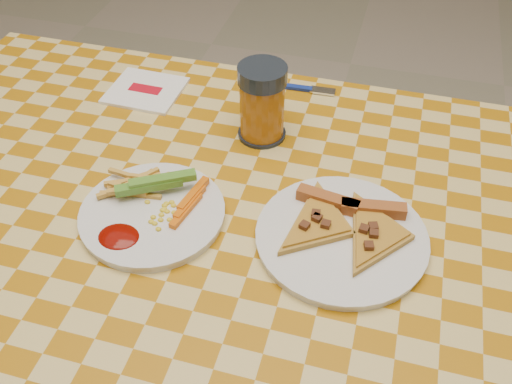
{
  "coord_description": "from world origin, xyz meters",
  "views": [
    {
      "loc": [
        0.19,
        -0.52,
        1.37
      ],
      "look_at": [
        0.02,
        0.07,
        0.78
      ],
      "focal_mm": 40.0,
      "sensor_mm": 36.0,
      "label": 1
    }
  ],
  "objects_px": {
    "plate_right": "(341,239)",
    "plate_left": "(153,215)",
    "drink_glass": "(262,103)",
    "table": "(228,264)"
  },
  "relations": [
    {
      "from": "table",
      "to": "plate_right",
      "type": "xyz_separation_m",
      "value": [
        0.16,
        0.03,
        0.08
      ]
    },
    {
      "from": "table",
      "to": "plate_left",
      "type": "relative_size",
      "value": 6.06
    },
    {
      "from": "table",
      "to": "plate_left",
      "type": "xyz_separation_m",
      "value": [
        -0.11,
        -0.0,
        0.08
      ]
    },
    {
      "from": "plate_right",
      "to": "drink_glass",
      "type": "relative_size",
      "value": 1.79
    },
    {
      "from": "plate_right",
      "to": "drink_glass",
      "type": "bearing_deg",
      "value": 129.7
    },
    {
      "from": "plate_right",
      "to": "plate_left",
      "type": "bearing_deg",
      "value": -174.31
    },
    {
      "from": "plate_left",
      "to": "table",
      "type": "bearing_deg",
      "value": 0.25
    },
    {
      "from": "plate_right",
      "to": "table",
      "type": "bearing_deg",
      "value": -170.58
    },
    {
      "from": "plate_right",
      "to": "drink_glass",
      "type": "xyz_separation_m",
      "value": [
        -0.17,
        0.21,
        0.06
      ]
    },
    {
      "from": "plate_left",
      "to": "drink_glass",
      "type": "relative_size",
      "value": 1.57
    }
  ]
}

